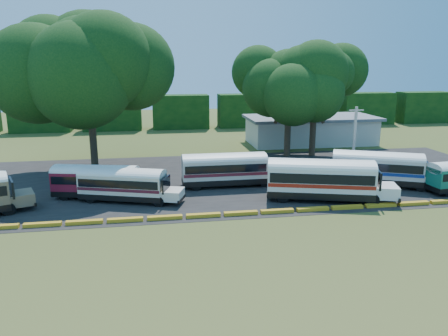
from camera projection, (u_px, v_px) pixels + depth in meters
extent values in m
plane|color=#344A18|center=(224.00, 221.00, 33.54)|extent=(160.00, 160.00, 0.00)
cube|color=black|center=(215.00, 179.00, 45.19)|extent=(64.00, 24.00, 0.02)
cube|color=orange|center=(43.00, 225.00, 32.31)|extent=(2.70, 0.45, 0.30)
cube|color=orange|center=(85.00, 222.00, 32.79)|extent=(2.70, 0.45, 0.30)
cube|color=orange|center=(125.00, 220.00, 33.27)|extent=(2.70, 0.45, 0.30)
cube|color=orange|center=(165.00, 218.00, 33.74)|extent=(2.70, 0.45, 0.30)
cube|color=orange|center=(203.00, 215.00, 34.22)|extent=(2.70, 0.45, 0.30)
cube|color=orange|center=(241.00, 213.00, 34.70)|extent=(2.70, 0.45, 0.30)
cube|color=orange|center=(277.00, 211.00, 35.18)|extent=(2.70, 0.45, 0.30)
cube|color=orange|center=(313.00, 209.00, 35.66)|extent=(2.70, 0.45, 0.30)
cube|color=orange|center=(347.00, 207.00, 36.13)|extent=(2.70, 0.45, 0.30)
cube|color=orange|center=(381.00, 205.00, 36.61)|extent=(2.70, 0.45, 0.30)
cube|color=orange|center=(413.00, 203.00, 37.09)|extent=(2.70, 0.45, 0.30)
cube|color=orange|center=(445.00, 202.00, 37.57)|extent=(2.70, 0.45, 0.30)
cube|color=#BAB7AA|center=(310.00, 131.00, 64.71)|extent=(18.00, 8.00, 3.60)
cube|color=#55575C|center=(311.00, 118.00, 64.23)|extent=(19.00, 9.00, 0.40)
cube|color=black|center=(41.00, 114.00, 74.97)|extent=(10.00, 4.00, 6.00)
cube|color=black|center=(112.00, 113.00, 76.88)|extent=(10.00, 4.00, 6.00)
cube|color=black|center=(181.00, 112.00, 78.80)|extent=(10.00, 4.00, 6.00)
cube|color=black|center=(245.00, 110.00, 80.71)|extent=(10.00, 4.00, 6.00)
cube|color=black|center=(307.00, 109.00, 82.62)|extent=(10.00, 4.00, 6.00)
cube|color=black|center=(366.00, 108.00, 84.53)|extent=(10.00, 4.00, 6.00)
cube|color=black|center=(423.00, 107.00, 86.45)|extent=(10.00, 4.00, 6.00)
cylinder|color=black|center=(9.00, 209.00, 34.58)|extent=(1.05, 0.64, 1.02)
cylinder|color=black|center=(6.00, 202.00, 36.40)|extent=(1.05, 0.64, 1.02)
cube|color=#7B6349|center=(22.00, 198.00, 35.94)|extent=(2.52, 2.76, 0.97)
cube|color=black|center=(12.00, 187.00, 35.38)|extent=(0.99, 2.24, 1.40)
cube|color=black|center=(34.00, 201.00, 36.46)|extent=(1.08, 2.39, 0.31)
cylinder|color=black|center=(132.00, 197.00, 37.81)|extent=(0.94, 0.46, 0.90)
cylinder|color=black|center=(138.00, 191.00, 39.68)|extent=(0.94, 0.46, 0.90)
cylinder|color=black|center=(64.00, 196.00, 38.27)|extent=(0.94, 0.46, 0.90)
cylinder|color=black|center=(73.00, 189.00, 40.14)|extent=(0.94, 0.46, 0.90)
cube|color=black|center=(97.00, 192.00, 38.98)|extent=(7.74, 3.98, 0.50)
cube|color=maroon|center=(96.00, 180.00, 38.72)|extent=(7.74, 3.98, 1.65)
cube|color=black|center=(96.00, 178.00, 38.67)|extent=(7.46, 3.96, 0.69)
ellipsoid|color=white|center=(95.00, 171.00, 38.52)|extent=(7.74, 3.98, 1.02)
cube|color=maroon|center=(146.00, 190.00, 38.57)|extent=(2.06, 2.32, 0.86)
cube|color=black|center=(139.00, 180.00, 38.40)|extent=(0.63, 2.05, 1.24)
cube|color=black|center=(155.00, 194.00, 38.60)|extent=(0.69, 2.19, 0.27)
cube|color=black|center=(57.00, 192.00, 39.28)|extent=(0.69, 2.19, 0.27)
cylinder|color=black|center=(159.00, 202.00, 36.61)|extent=(0.93, 0.53, 0.90)
cylinder|color=black|center=(165.00, 195.00, 38.45)|extent=(0.93, 0.53, 0.90)
cylinder|color=black|center=(90.00, 198.00, 37.57)|extent=(0.93, 0.53, 0.90)
cylinder|color=black|center=(100.00, 192.00, 39.41)|extent=(0.93, 0.53, 0.90)
cube|color=black|center=(123.00, 195.00, 38.05)|extent=(7.69, 4.49, 0.49)
cube|color=silver|center=(123.00, 183.00, 37.79)|extent=(7.69, 4.49, 1.64)
cube|color=black|center=(122.00, 181.00, 37.75)|extent=(7.43, 4.45, 0.69)
cube|color=#531522|center=(123.00, 187.00, 37.87)|extent=(7.63, 4.50, 0.27)
ellipsoid|color=white|center=(122.00, 174.00, 37.60)|extent=(7.69, 4.49, 1.01)
cube|color=silver|center=(173.00, 194.00, 37.28)|extent=(2.16, 2.39, 0.85)
cube|color=black|center=(166.00, 184.00, 37.16)|extent=(0.79, 2.00, 1.23)
cube|color=black|center=(182.00, 199.00, 37.25)|extent=(0.86, 2.13, 0.27)
cube|color=black|center=(84.00, 194.00, 38.64)|extent=(0.86, 2.13, 0.27)
cylinder|color=black|center=(265.00, 182.00, 42.26)|extent=(0.99, 0.28, 0.99)
cylinder|color=black|center=(260.00, 177.00, 44.29)|extent=(0.99, 0.28, 0.99)
cylinder|color=black|center=(196.00, 186.00, 41.19)|extent=(0.99, 0.28, 0.99)
cylinder|color=black|center=(194.00, 180.00, 43.22)|extent=(0.99, 0.28, 0.99)
cube|color=black|center=(224.00, 180.00, 42.62)|extent=(8.13, 2.48, 0.54)
cube|color=beige|center=(224.00, 168.00, 42.34)|extent=(8.13, 2.48, 1.81)
cube|color=black|center=(224.00, 166.00, 42.29)|extent=(7.80, 2.54, 0.76)
cube|color=maroon|center=(224.00, 172.00, 42.43)|extent=(8.04, 2.52, 0.30)
ellipsoid|color=white|center=(224.00, 159.00, 42.13)|extent=(8.13, 2.48, 1.11)
cube|color=beige|center=(273.00, 175.00, 43.34)|extent=(1.78, 2.18, 0.94)
cube|color=black|center=(267.00, 165.00, 43.01)|extent=(0.15, 2.28, 1.36)
cube|color=black|center=(281.00, 178.00, 43.57)|extent=(0.18, 2.43, 0.30)
cube|color=black|center=(183.00, 183.00, 42.01)|extent=(0.18, 2.43, 0.30)
cylinder|color=black|center=(373.00, 200.00, 36.73)|extent=(1.15, 0.61, 1.11)
cylinder|color=black|center=(367.00, 192.00, 39.01)|extent=(1.15, 0.61, 1.11)
cylinder|color=black|center=(283.00, 197.00, 37.61)|extent=(1.15, 0.61, 1.11)
cylinder|color=black|center=(282.00, 189.00, 39.89)|extent=(1.15, 0.61, 1.11)
cube|color=black|center=(319.00, 192.00, 38.34)|extent=(9.48, 5.22, 0.61)
cube|color=white|center=(320.00, 178.00, 38.02)|extent=(9.48, 5.22, 2.02)
cube|color=black|center=(320.00, 175.00, 37.96)|extent=(9.15, 5.18, 0.85)
cube|color=#9F1C0F|center=(320.00, 182.00, 38.12)|extent=(9.41, 5.24, 0.33)
ellipsoid|color=white|center=(321.00, 167.00, 37.78)|extent=(9.48, 5.22, 1.24)
cube|color=white|center=(385.00, 191.00, 37.60)|extent=(2.60, 2.90, 1.05)
cube|color=black|center=(378.00, 178.00, 37.43)|extent=(0.88, 2.49, 1.52)
cube|color=black|center=(396.00, 196.00, 37.60)|extent=(0.96, 2.66, 0.33)
cube|color=black|center=(268.00, 192.00, 38.89)|extent=(0.96, 2.66, 0.33)
cylinder|color=black|center=(421.00, 186.00, 40.85)|extent=(1.05, 0.69, 1.02)
cylinder|color=black|center=(417.00, 180.00, 42.90)|extent=(1.05, 0.69, 1.02)
cylinder|color=black|center=(344.00, 181.00, 42.61)|extent=(1.05, 0.69, 1.02)
cylinder|color=black|center=(344.00, 176.00, 44.66)|extent=(1.05, 0.69, 1.02)
cube|color=black|center=(376.00, 179.00, 42.84)|extent=(8.68, 5.81, 0.56)
cube|color=silver|center=(377.00, 167.00, 42.56)|extent=(8.68, 5.81, 1.87)
cube|color=black|center=(377.00, 165.00, 42.50)|extent=(8.40, 5.72, 0.79)
cube|color=navy|center=(376.00, 171.00, 42.64)|extent=(8.62, 5.81, 0.31)
ellipsoid|color=white|center=(378.00, 158.00, 42.33)|extent=(8.68, 5.81, 1.15)
cube|color=silver|center=(433.00, 180.00, 41.48)|extent=(2.61, 2.81, 0.97)
cube|color=black|center=(426.00, 169.00, 41.40)|extent=(1.12, 2.20, 1.40)
cube|color=black|center=(442.00, 184.00, 41.35)|extent=(1.21, 2.35, 0.31)
cube|color=black|center=(332.00, 177.00, 43.92)|extent=(1.21, 2.35, 0.31)
cylinder|color=black|center=(434.00, 186.00, 41.10)|extent=(0.91, 0.32, 0.89)
cube|color=black|center=(432.00, 189.00, 39.95)|extent=(0.34, 2.20, 0.27)
cylinder|color=#322119|center=(93.00, 136.00, 48.08)|extent=(0.80, 0.80, 7.87)
cylinder|color=#322119|center=(103.00, 104.00, 47.90)|extent=(1.39, 2.82, 4.48)
cylinder|color=#322119|center=(82.00, 104.00, 47.92)|extent=(2.16, 2.46, 4.48)
cylinder|color=#322119|center=(87.00, 106.00, 46.01)|extent=(2.87, 0.93, 4.48)
ellipsoid|color=black|center=(88.00, 65.00, 46.28)|extent=(13.96, 13.96, 10.24)
cylinder|color=#322119|center=(288.00, 131.00, 55.55)|extent=(0.80, 0.80, 6.53)
cylinder|color=#322119|center=(297.00, 108.00, 55.50)|extent=(1.24, 2.43, 3.75)
cylinder|color=#322119|center=(279.00, 108.00, 55.53)|extent=(1.89, 2.14, 3.75)
cylinder|color=#322119|center=(290.00, 110.00, 53.62)|extent=(2.46, 0.85, 3.75)
ellipsoid|color=black|center=(289.00, 80.00, 54.04)|extent=(10.46, 10.46, 7.67)
cylinder|color=#322119|center=(313.00, 130.00, 56.08)|extent=(0.80, 0.80, 6.68)
cylinder|color=#322119|center=(322.00, 107.00, 56.02)|extent=(1.26, 2.47, 3.83)
cylinder|color=#322119|center=(304.00, 107.00, 56.04)|extent=(1.92, 2.17, 3.83)
cylinder|color=#322119|center=(316.00, 108.00, 54.13)|extent=(2.51, 0.86, 3.83)
ellipsoid|color=black|center=(315.00, 78.00, 54.53)|extent=(9.30, 9.30, 6.82)
cylinder|color=#99958B|center=(354.00, 141.00, 46.22)|extent=(0.30, 0.30, 7.31)
cube|color=#99958B|center=(356.00, 110.00, 45.43)|extent=(1.60, 0.12, 0.12)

